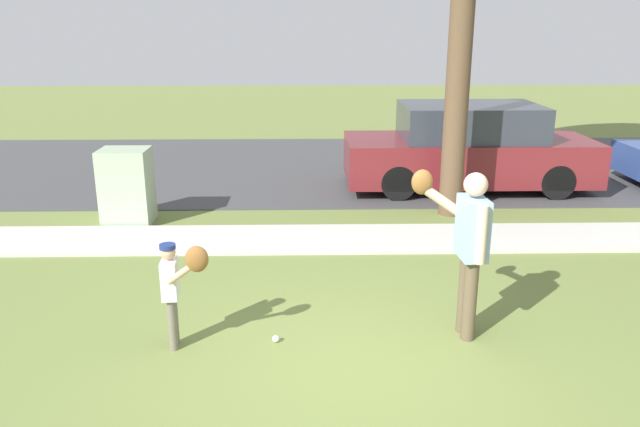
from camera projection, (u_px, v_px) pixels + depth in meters
ground_plane at (331, 243)px, 9.25m from camera, size 48.00×48.00×0.00m
sidewalk_strip at (330, 239)px, 9.33m from camera, size 36.00×1.20×0.06m
road_surface at (322, 166)px, 14.12m from camera, size 36.00×6.80×0.02m
person_adult at (467, 238)px, 6.23m from camera, size 0.73×0.62×1.74m
person_child at (176, 281)px, 6.05m from camera, size 0.50×0.42×1.13m
baseball at (276, 339)px, 6.37m from camera, size 0.07×0.07×0.07m
utility_cabinet at (127, 186)px, 10.02m from camera, size 0.77×0.65×1.21m
parked_suv_maroon at (468, 149)px, 12.04m from camera, size 4.70×1.90×1.63m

